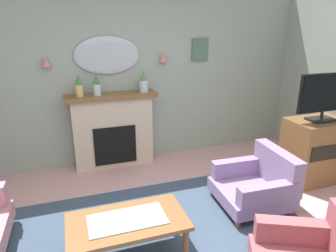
# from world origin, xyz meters

# --- Properties ---
(wall_back) EXTENTS (6.94, 0.10, 2.80)m
(wall_back) POSITION_xyz_m (0.00, 2.47, 1.40)
(wall_back) COLOR #93A393
(wall_back) RESTS_ON ground
(patterned_rug) EXTENTS (3.20, 2.40, 0.01)m
(patterned_rug) POSITION_xyz_m (0.00, 0.20, 0.01)
(patterned_rug) COLOR #38475B
(patterned_rug) RESTS_ON ground
(fireplace) EXTENTS (1.36, 0.36, 1.16)m
(fireplace) POSITION_xyz_m (-0.21, 2.25, 0.57)
(fireplace) COLOR beige
(fireplace) RESTS_ON ground
(mantel_vase_centre) EXTENTS (0.11, 0.11, 0.33)m
(mantel_vase_centre) POSITION_xyz_m (-0.66, 2.22, 1.32)
(mantel_vase_centre) COLOR tan
(mantel_vase_centre) RESTS_ON fireplace
(mantel_vase_left) EXTENTS (0.11, 0.11, 0.32)m
(mantel_vase_left) POSITION_xyz_m (-0.41, 2.22, 1.31)
(mantel_vase_left) COLOR silver
(mantel_vase_left) RESTS_ON fireplace
(mantel_vase_right) EXTENTS (0.14, 0.14, 0.34)m
(mantel_vase_right) POSITION_xyz_m (0.29, 2.22, 1.30)
(mantel_vase_right) COLOR silver
(mantel_vase_right) RESTS_ON fireplace
(wall_mirror) EXTENTS (0.96, 0.06, 0.56)m
(wall_mirror) POSITION_xyz_m (-0.21, 2.39, 1.71)
(wall_mirror) COLOR #B2BCC6
(wall_sconce_left) EXTENTS (0.14, 0.14, 0.14)m
(wall_sconce_left) POSITION_xyz_m (-1.06, 2.34, 1.66)
(wall_sconce_left) COLOR #D17066
(wall_sconce_right) EXTENTS (0.14, 0.14, 0.14)m
(wall_sconce_right) POSITION_xyz_m (0.64, 2.34, 1.66)
(wall_sconce_right) COLOR #D17066
(framed_picture) EXTENTS (0.28, 0.03, 0.36)m
(framed_picture) POSITION_xyz_m (1.29, 2.40, 1.75)
(framed_picture) COLOR #4C6B56
(coffee_table) EXTENTS (1.10, 0.60, 0.45)m
(coffee_table) POSITION_xyz_m (-0.42, 0.14, 0.38)
(coffee_table) COLOR brown
(coffee_table) RESTS_ON ground
(armchair_beside_couch) EXTENTS (0.85, 0.85, 0.71)m
(armchair_beside_couch) POSITION_xyz_m (1.27, 0.54, 0.31)
(armchair_beside_couch) COLOR gray
(armchair_beside_couch) RESTS_ON ground
(tv_cabinet) EXTENTS (0.80, 0.57, 0.90)m
(tv_cabinet) POSITION_xyz_m (2.42, 0.86, 0.45)
(tv_cabinet) COLOR brown
(tv_cabinet) RESTS_ON ground
(tv_flatscreen) EXTENTS (0.84, 0.24, 0.65)m
(tv_flatscreen) POSITION_xyz_m (2.42, 0.84, 1.25)
(tv_flatscreen) COLOR black
(tv_flatscreen) RESTS_ON tv_cabinet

